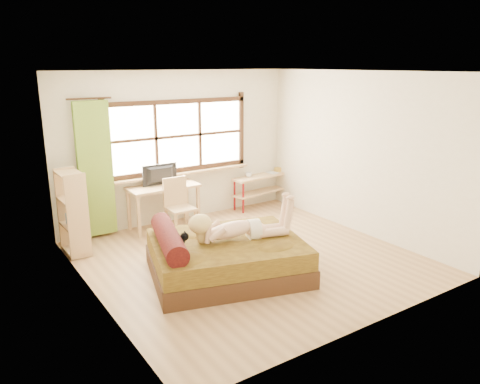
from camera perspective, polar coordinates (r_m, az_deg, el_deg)
floor at (r=7.03m, az=1.10°, el=-8.10°), size 4.50×4.50×0.00m
ceiling at (r=6.45m, az=1.22°, el=14.47°), size 4.50×4.50×0.00m
wall_back at (r=8.52m, az=-7.53°, el=5.44°), size 4.50×0.00×4.50m
wall_front at (r=4.99m, az=16.04°, el=-2.15°), size 4.50×0.00×4.50m
wall_left at (r=5.68m, az=-17.86°, el=-0.21°), size 0.00×4.50×4.50m
wall_right at (r=8.08m, az=14.43°, el=4.55°), size 0.00×4.50×4.50m
window at (r=8.47m, az=-7.48°, el=6.47°), size 2.80×0.16×1.46m
curtain at (r=7.90m, az=-17.22°, el=2.62°), size 0.55×0.10×2.20m
bed at (r=6.42m, az=-2.03°, el=-7.83°), size 2.37×2.10×0.76m
woman at (r=6.28m, az=-0.23°, el=-3.17°), size 1.46×0.77×0.60m
kitten at (r=6.07m, az=-7.94°, el=-5.84°), size 0.32×0.20×0.24m
desk at (r=8.21m, az=-9.34°, el=0.07°), size 1.22×0.56×0.76m
monitor at (r=8.19m, az=-9.57°, el=2.05°), size 0.63×0.09×0.36m
chair at (r=7.97m, az=-7.56°, el=-1.30°), size 0.43×0.43×0.95m
pipe_shelf at (r=9.44m, az=2.62°, el=1.07°), size 1.32×0.49×0.73m
cup at (r=9.21m, az=1.07°, el=2.12°), size 0.14×0.14×0.10m
book at (r=9.50m, az=3.55°, el=2.28°), size 0.20×0.26×0.02m
bookshelf at (r=7.44m, az=-19.71°, el=-2.36°), size 0.33×0.56×1.28m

